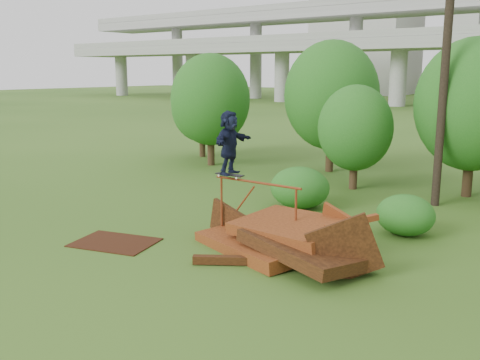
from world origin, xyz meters
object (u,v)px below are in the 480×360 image
Objects in this scene: flat_plate at (115,242)px; skater at (229,143)px; utility_pole at (446,60)px; scrap_pile at (284,240)px.

skater is at bearing 45.72° from flat_plate.
flat_plate is (-2.20, -2.25, -2.66)m from skater.
skater is 4.12m from flat_plate.
flat_plate is 0.22× the size of utility_pole.
utility_pole is (3.48, 7.15, 2.24)m from skater.
scrap_pile is 3.04m from skater.
scrap_pile reaches higher than flat_plate.
utility_pole reaches higher than flat_plate.
utility_pole is at bearing -32.09° from skater.
skater is 0.81× the size of flat_plate.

